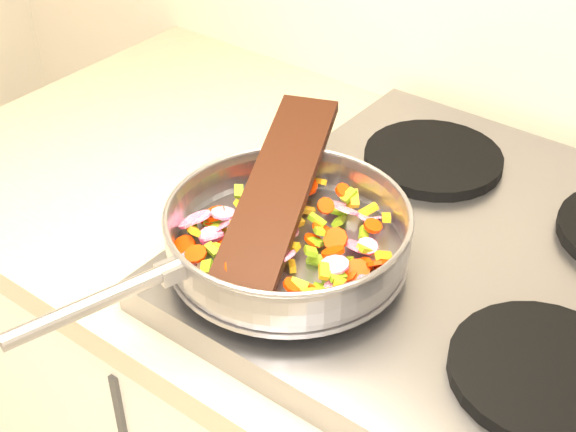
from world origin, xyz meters
The scene contains 7 objects.
cooktop centered at (-0.70, 1.67, 0.92)m, with size 0.60×0.60×0.04m, color #939399.
grate_fl centered at (-0.84, 1.52, 0.95)m, with size 0.19×0.19×0.02m, color black.
grate_fr centered at (-0.56, 1.52, 0.95)m, with size 0.19×0.19×0.02m, color black.
grate_bl centered at (-0.84, 1.81, 0.95)m, with size 0.19×0.19×0.02m, color black.
saute_pan centered at (-0.87, 1.51, 0.99)m, with size 0.32×0.48×0.06m.
vegetable_heap centered at (-0.87, 1.50, 0.98)m, with size 0.26×0.25×0.04m.
wooden_spatula centered at (-0.91, 1.55, 1.01)m, with size 0.32×0.07×0.01m, color black.
Camera 1 is at (-0.43, 0.94, 1.54)m, focal length 50.00 mm.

